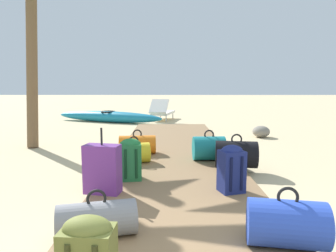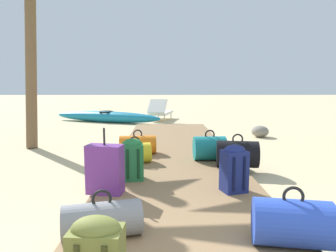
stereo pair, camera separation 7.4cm
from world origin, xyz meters
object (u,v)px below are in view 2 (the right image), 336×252
(kayak, at_px, (107,117))
(duffel_bag_teal, at_px, (210,148))
(duffel_bag_black, at_px, (237,154))
(duffel_bag_grey, at_px, (102,220))
(backpack_navy, at_px, (234,167))
(duffel_bag_blue, at_px, (292,223))
(duffel_bag_orange, at_px, (138,145))
(suitcase_purple, at_px, (105,169))
(backpack_green, at_px, (133,158))
(duffel_bag_yellow, at_px, (135,153))
(lounge_chair, at_px, (160,111))

(kayak, bearing_deg, duffel_bag_teal, -64.40)
(duffel_bag_black, height_order, duffel_bag_grey, duffel_bag_black)
(backpack_navy, distance_m, duffel_bag_grey, 1.72)
(duffel_bag_grey, height_order, kayak, duffel_bag_grey)
(duffel_bag_blue, bearing_deg, duffel_bag_orange, 114.25)
(suitcase_purple, bearing_deg, backpack_green, 62.73)
(duffel_bag_teal, bearing_deg, backpack_green, -137.52)
(backpack_green, distance_m, duffel_bag_grey, 1.57)
(duffel_bag_teal, xyz_separation_m, duffel_bag_grey, (-1.25, -2.63, -0.05))
(backpack_navy, xyz_separation_m, suitcase_purple, (-1.49, -0.03, -0.01))
(duffel_bag_grey, relative_size, kayak, 0.18)
(duffel_bag_teal, relative_size, duffel_bag_yellow, 0.95)
(backpack_navy, bearing_deg, duffel_bag_black, 75.22)
(suitcase_purple, bearing_deg, backpack_navy, 1.33)
(suitcase_purple, height_order, backpack_green, suitcase_purple)
(duffel_bag_orange, relative_size, kayak, 0.17)
(duffel_bag_yellow, bearing_deg, duffel_bag_orange, 90.32)
(duffel_bag_teal, bearing_deg, duffel_bag_orange, 158.93)
(backpack_navy, bearing_deg, suitcase_purple, -178.67)
(suitcase_purple, distance_m, duffel_bag_orange, 2.05)
(duffel_bag_teal, bearing_deg, duffel_bag_blue, -84.95)
(duffel_bag_black, relative_size, duffel_bag_grey, 0.96)
(backpack_navy, distance_m, duffel_bag_blue, 1.26)
(backpack_green, distance_m, kayak, 6.89)
(backpack_navy, xyz_separation_m, duffel_bag_blue, (0.18, -1.24, -0.11))
(duffel_bag_black, distance_m, lounge_chair, 6.76)
(suitcase_purple, relative_size, duffel_bag_grey, 1.10)
(duffel_bag_blue, relative_size, duffel_bag_orange, 0.96)
(suitcase_purple, xyz_separation_m, duffel_bag_grey, (0.17, -1.05, -0.13))
(duffel_bag_yellow, height_order, kayak, duffel_bag_yellow)
(duffel_bag_blue, bearing_deg, backpack_green, 129.25)
(backpack_green, bearing_deg, lounge_chair, 87.79)
(duffel_bag_blue, xyz_separation_m, kayak, (-2.95, 8.43, -0.07))
(duffel_bag_black, relative_size, duffel_bag_teal, 1.24)
(kayak, bearing_deg, lounge_chair, 16.24)
(backpack_navy, relative_size, duffel_bag_teal, 1.04)
(duffel_bag_orange, bearing_deg, duffel_bag_yellow, -89.68)
(suitcase_purple, relative_size, duffel_bag_teal, 1.43)
(duffel_bag_black, distance_m, duffel_bag_teal, 0.58)
(backpack_green, height_order, duffel_bag_yellow, backpack_green)
(duffel_bag_orange, bearing_deg, duffel_bag_teal, -21.07)
(backpack_navy, relative_size, kayak, 0.14)
(duffel_bag_teal, bearing_deg, duffel_bag_grey, -115.52)
(duffel_bag_blue, height_order, duffel_bag_yellow, duffel_bag_blue)
(backpack_green, height_order, duffel_bag_grey, backpack_green)
(backpack_navy, xyz_separation_m, lounge_chair, (-0.95, 7.72, -0.04))
(duffel_bag_orange, xyz_separation_m, duffel_bag_yellow, (0.00, -0.65, -0.00))
(duffel_bag_orange, relative_size, lounge_chair, 0.41)
(suitcase_purple, relative_size, kayak, 0.19)
(duffel_bag_black, xyz_separation_m, duffel_bag_teal, (-0.35, 0.46, -0.00))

